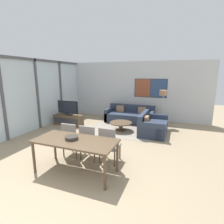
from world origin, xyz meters
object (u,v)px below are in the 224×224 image
(television, at_px, (68,108))
(sofa_side, at_px, (151,126))
(floor_lamp, at_px, (163,96))
(sofa_main, at_px, (130,116))
(coffee_table, at_px, (121,124))
(fruit_bowl, at_px, (72,138))
(dining_chair_centre, at_px, (89,141))
(dining_table, at_px, (75,143))
(dining_chair_left, at_px, (72,138))
(dining_chair_right, at_px, (109,144))
(tv_console, at_px, (68,120))

(television, xyz_separation_m, sofa_side, (3.56, 0.23, -0.50))
(television, relative_size, floor_lamp, 0.64)
(sofa_main, xyz_separation_m, floor_lamp, (1.45, -0.13, 1.04))
(floor_lamp, bearing_deg, coffee_table, -138.94)
(coffee_table, bearing_deg, sofa_main, 90.00)
(sofa_main, xyz_separation_m, fruit_bowl, (-0.11, -4.62, 0.55))
(coffee_table, distance_m, floor_lamp, 2.19)
(sofa_main, distance_m, dining_chair_centre, 3.99)
(television, height_order, dining_table, television)
(dining_table, xyz_separation_m, dining_chair_centre, (0.00, 0.65, -0.19))
(dining_chair_left, relative_size, dining_chair_right, 1.00)
(sofa_side, bearing_deg, dining_chair_left, 147.16)
(television, bearing_deg, sofa_main, 32.27)
(television, xyz_separation_m, floor_lamp, (3.83, 1.37, 0.53))
(floor_lamp, bearing_deg, sofa_side, -103.22)
(dining_table, bearing_deg, sofa_side, 70.35)
(tv_console, relative_size, sofa_side, 0.87)
(dining_table, bearing_deg, coffee_table, 89.73)
(coffee_table, xyz_separation_m, dining_chair_right, (0.53, -2.57, 0.26))
(dining_chair_right, bearing_deg, fruit_bowl, -134.27)
(tv_console, xyz_separation_m, dining_table, (2.37, -3.12, 0.46))
(dining_chair_right, bearing_deg, dining_chair_centre, -179.18)
(dining_chair_right, bearing_deg, dining_table, -129.58)
(dining_chair_centre, distance_m, fruit_bowl, 0.72)
(sofa_main, distance_m, fruit_bowl, 4.65)
(coffee_table, xyz_separation_m, floor_lamp, (1.45, 1.26, 1.04))
(dining_chair_right, xyz_separation_m, fruit_bowl, (-0.63, -0.65, 0.30))
(tv_console, height_order, floor_lamp, floor_lamp)
(dining_chair_left, bearing_deg, dining_chair_right, -0.03)
(television, bearing_deg, dining_table, -52.79)
(dining_chair_left, height_order, floor_lamp, floor_lamp)
(dining_table, bearing_deg, tv_console, 127.21)
(dining_chair_left, height_order, dining_chair_centre, same)
(fruit_bowl, bearing_deg, dining_chair_right, 45.73)
(coffee_table, distance_m, fruit_bowl, 3.27)
(dining_table, relative_size, floor_lamp, 1.21)
(sofa_side, bearing_deg, television, 93.62)
(television, relative_size, dining_chair_left, 1.05)
(television, xyz_separation_m, dining_chair_centre, (2.37, -2.47, -0.26))
(coffee_table, height_order, dining_table, dining_table)
(tv_console, bearing_deg, dining_chair_left, -53.43)
(sofa_main, distance_m, sofa_side, 1.74)
(sofa_main, xyz_separation_m, dining_chair_right, (0.53, -3.97, 0.25))
(dining_table, xyz_separation_m, dining_chair_right, (0.54, 0.65, -0.19))
(sofa_side, height_order, dining_chair_right, dining_chair_right)
(tv_console, distance_m, dining_chair_left, 3.08)
(tv_console, height_order, dining_chair_centre, dining_chair_centre)
(coffee_table, bearing_deg, dining_chair_left, -102.21)
(sofa_main, distance_m, dining_table, 4.64)
(coffee_table, bearing_deg, dining_chair_right, -78.45)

